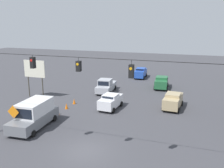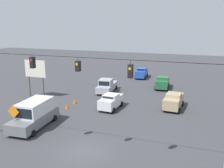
{
  "view_description": "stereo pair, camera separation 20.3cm",
  "coord_description": "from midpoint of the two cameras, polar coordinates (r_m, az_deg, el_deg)",
  "views": [
    {
      "loc": [
        -8.31,
        16.86,
        10.27
      ],
      "look_at": [
        -0.33,
        -5.82,
        4.38
      ],
      "focal_mm": 40.0,
      "sensor_mm": 36.0,
      "label": 1
    },
    {
      "loc": [
        -8.5,
        16.79,
        10.27
      ],
      "look_at": [
        -0.33,
        -5.82,
        4.38
      ],
      "focal_mm": 40.0,
      "sensor_mm": 36.0,
      "label": 2
    }
  ],
  "objects": [
    {
      "name": "sedan_green_oncoming_deep",
      "position": [
        41.0,
        11.57,
        0.4
      ],
      "size": [
        2.37,
        4.58,
        1.9
      ],
      "color": "#236038",
      "rests_on": "ground_plane"
    },
    {
      "name": "traffic_cone_third",
      "position": [
        29.56,
        -12.0,
        -6.15
      ],
      "size": [
        0.36,
        0.36,
        0.71
      ],
      "primitive_type": "cone",
      "color": "orange",
      "rests_on": "ground_plane"
    },
    {
      "name": "traffic_cone_fourth",
      "position": [
        31.26,
        -10.09,
        -4.95
      ],
      "size": [
        0.36,
        0.36,
        0.71
      ],
      "primitive_type": "cone",
      "color": "orange",
      "rests_on": "ground_plane"
    },
    {
      "name": "traffic_cone_nearest",
      "position": [
        26.53,
        -17.11,
        -8.83
      ],
      "size": [
        0.36,
        0.36,
        0.71
      ],
      "primitive_type": "cone",
      "color": "orange",
      "rests_on": "ground_plane"
    },
    {
      "name": "traffic_cone_second",
      "position": [
        28.03,
        -14.27,
        -7.4
      ],
      "size": [
        0.36,
        0.36,
        0.71
      ],
      "primitive_type": "cone",
      "color": "orange",
      "rests_on": "ground_plane"
    },
    {
      "name": "work_zone_sign",
      "position": [
        25.25,
        -21.36,
        -6.37
      ],
      "size": [
        1.27,
        0.06,
        2.84
      ],
      "color": "slate",
      "rests_on": "ground_plane"
    },
    {
      "name": "sedan_blue_withflow_deep",
      "position": [
        48.23,
        6.91,
        2.57
      ],
      "size": [
        2.16,
        4.52,
        1.92
      ],
      "color": "#234CB2",
      "rests_on": "ground_plane"
    },
    {
      "name": "box_truck_grey_parked_shoulder",
      "position": [
        26.52,
        -17.08,
        -6.56
      ],
      "size": [
        2.88,
        6.31,
        2.69
      ],
      "color": "slate",
      "rests_on": "ground_plane"
    },
    {
      "name": "overhead_signal_span",
      "position": [
        18.93,
        -7.23,
        -1.9
      ],
      "size": [
        21.25,
        0.38,
        8.32
      ],
      "color": "#939399",
      "rests_on": "ground_plane"
    },
    {
      "name": "ground_plane",
      "position": [
        21.42,
        -6.07,
        -14.97
      ],
      "size": [
        140.0,
        140.0,
        0.0
      ],
      "primitive_type": "plane",
      "color": "#3D3D42"
    },
    {
      "name": "sedan_tan_oncoming_far",
      "position": [
        31.66,
        14.05,
        -3.7
      ],
      "size": [
        2.29,
        4.53,
        1.91
      ],
      "color": "tan",
      "rests_on": "ground_plane"
    },
    {
      "name": "roadside_billboard",
      "position": [
        36.31,
        -16.96,
        2.8
      ],
      "size": [
        3.3,
        0.16,
        5.3
      ],
      "color": "#4C473D",
      "rests_on": "ground_plane"
    },
    {
      "name": "pickup_truck_silver_withflow_far",
      "position": [
        37.92,
        -1.07,
        -0.43
      ],
      "size": [
        2.65,
        5.54,
        2.12
      ],
      "color": "#A8AAB2",
      "rests_on": "ground_plane"
    },
    {
      "name": "traffic_cone_fifth",
      "position": [
        32.95,
        -8.36,
        -3.91
      ],
      "size": [
        0.36,
        0.36,
        0.71
      ],
      "primitive_type": "cone",
      "color": "orange",
      "rests_on": "ground_plane"
    },
    {
      "name": "sedan_white_withflow_mid",
      "position": [
        30.65,
        -0.04,
        -3.94
      ],
      "size": [
        2.19,
        4.16,
        1.82
      ],
      "color": "silver",
      "rests_on": "ground_plane"
    }
  ]
}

